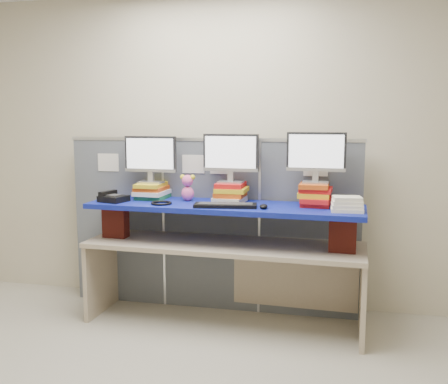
% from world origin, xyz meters
% --- Properties ---
extents(room, '(5.00, 4.00, 2.80)m').
position_xyz_m(room, '(0.00, 0.00, 1.40)').
color(room, beige).
rests_on(room, ground).
extents(cubicle_partition, '(2.60, 0.06, 1.53)m').
position_xyz_m(cubicle_partition, '(-0.00, 1.78, 0.77)').
color(cubicle_partition, '#4F545D').
rests_on(cubicle_partition, ground).
extents(desk, '(2.28, 0.75, 0.69)m').
position_xyz_m(desk, '(0.19, 1.46, 0.55)').
color(desk, tan).
rests_on(desk, ground).
extents(brick_pier_left, '(0.21, 0.12, 0.28)m').
position_xyz_m(brick_pier_left, '(-0.76, 1.45, 0.83)').
color(brick_pier_left, maroon).
rests_on(brick_pier_left, desk).
extents(brick_pier_right, '(0.21, 0.12, 0.28)m').
position_xyz_m(brick_pier_right, '(1.13, 1.38, 0.83)').
color(brick_pier_right, maroon).
rests_on(brick_pier_right, desk).
extents(blue_board, '(2.25, 0.65, 0.04)m').
position_xyz_m(blue_board, '(0.19, 1.46, 0.98)').
color(blue_board, '#110B93').
rests_on(blue_board, brick_pier_left).
extents(book_stack_left, '(0.26, 0.32, 0.14)m').
position_xyz_m(book_stack_left, '(-0.49, 1.61, 1.07)').
color(book_stack_left, '#1D6D37').
rests_on(book_stack_left, blue_board).
extents(book_stack_center, '(0.27, 0.29, 0.16)m').
position_xyz_m(book_stack_center, '(0.22, 1.58, 1.09)').
color(book_stack_center, silver).
rests_on(book_stack_center, blue_board).
extents(book_stack_right, '(0.27, 0.31, 0.18)m').
position_xyz_m(book_stack_right, '(0.91, 1.56, 1.10)').
color(book_stack_right, red).
rests_on(book_stack_right, blue_board).
extents(monitor_left, '(0.46, 0.14, 0.40)m').
position_xyz_m(monitor_left, '(-0.49, 1.61, 1.37)').
color(monitor_left, '#A2A2A7').
rests_on(monitor_left, book_stack_left).
extents(monitor_center, '(0.46, 0.14, 0.40)m').
position_xyz_m(monitor_center, '(0.22, 1.58, 1.39)').
color(monitor_center, '#A2A2A7').
rests_on(monitor_center, book_stack_center).
extents(monitor_right, '(0.46, 0.14, 0.40)m').
position_xyz_m(monitor_right, '(0.91, 1.55, 1.41)').
color(monitor_right, '#A2A2A7').
rests_on(monitor_right, book_stack_right).
extents(keyboard, '(0.51, 0.23, 0.03)m').
position_xyz_m(keyboard, '(0.23, 1.33, 1.02)').
color(keyboard, black).
rests_on(keyboard, blue_board).
extents(mouse, '(0.07, 0.12, 0.04)m').
position_xyz_m(mouse, '(0.53, 1.33, 1.02)').
color(mouse, black).
rests_on(mouse, blue_board).
extents(desk_phone, '(0.25, 0.24, 0.09)m').
position_xyz_m(desk_phone, '(-0.75, 1.39, 1.04)').
color(desk_phone, black).
rests_on(desk_phone, blue_board).
extents(headset, '(0.20, 0.20, 0.02)m').
position_xyz_m(headset, '(-0.31, 1.36, 1.01)').
color(headset, black).
rests_on(headset, blue_board).
extents(plush_toy, '(0.13, 0.10, 0.22)m').
position_xyz_m(plush_toy, '(-0.15, 1.57, 1.12)').
color(plush_toy, '#E45697').
rests_on(plush_toy, blue_board).
extents(binder_stack, '(0.25, 0.20, 0.11)m').
position_xyz_m(binder_stack, '(1.15, 1.35, 1.06)').
color(binder_stack, white).
rests_on(binder_stack, blue_board).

